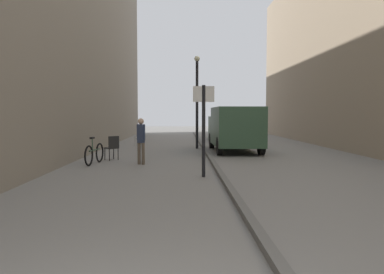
{
  "coord_description": "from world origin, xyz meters",
  "views": [
    {
      "loc": [
        0.48,
        -2.28,
        1.79
      ],
      "look_at": [
        0.79,
        9.83,
        1.04
      ],
      "focal_mm": 34.86,
      "sensor_mm": 36.0,
      "label": 1
    }
  ],
  "objects_px": {
    "pedestrian_main_foreground": "(141,138)",
    "cafe_chair_near_window": "(112,146)",
    "delivery_van": "(234,128)",
    "street_sign_post": "(204,123)",
    "lamp_post": "(197,96)",
    "bicycle_leaning": "(94,154)",
    "cafe_chair_by_doorway": "(141,136)",
    "parked_car": "(224,130)"
  },
  "relations": [
    {
      "from": "delivery_van",
      "to": "bicycle_leaning",
      "type": "height_order",
      "value": "delivery_van"
    },
    {
      "from": "delivery_van",
      "to": "cafe_chair_by_doorway",
      "type": "bearing_deg",
      "value": 144.83
    },
    {
      "from": "pedestrian_main_foreground",
      "to": "lamp_post",
      "type": "xyz_separation_m",
      "value": [
        2.22,
        6.05,
        1.78
      ]
    },
    {
      "from": "delivery_van",
      "to": "cafe_chair_near_window",
      "type": "relative_size",
      "value": 5.26
    },
    {
      "from": "lamp_post",
      "to": "bicycle_leaning",
      "type": "height_order",
      "value": "lamp_post"
    },
    {
      "from": "pedestrian_main_foreground",
      "to": "parked_car",
      "type": "relative_size",
      "value": 0.38
    },
    {
      "from": "parked_car",
      "to": "cafe_chair_by_doorway",
      "type": "relative_size",
      "value": 4.57
    },
    {
      "from": "pedestrian_main_foreground",
      "to": "cafe_chair_near_window",
      "type": "bearing_deg",
      "value": 155.71
    },
    {
      "from": "street_sign_post",
      "to": "bicycle_leaning",
      "type": "bearing_deg",
      "value": -37.12
    },
    {
      "from": "delivery_van",
      "to": "bicycle_leaning",
      "type": "distance_m",
      "value": 7.16
    },
    {
      "from": "bicycle_leaning",
      "to": "cafe_chair_near_window",
      "type": "relative_size",
      "value": 1.87
    },
    {
      "from": "parked_car",
      "to": "street_sign_post",
      "type": "bearing_deg",
      "value": -95.33
    },
    {
      "from": "street_sign_post",
      "to": "cafe_chair_by_doorway",
      "type": "relative_size",
      "value": 2.77
    },
    {
      "from": "delivery_van",
      "to": "lamp_post",
      "type": "distance_m",
      "value": 2.81
    },
    {
      "from": "parked_car",
      "to": "bicycle_leaning",
      "type": "distance_m",
      "value": 13.93
    },
    {
      "from": "delivery_van",
      "to": "cafe_chair_near_window",
      "type": "height_order",
      "value": "delivery_van"
    },
    {
      "from": "cafe_chair_by_doorway",
      "to": "cafe_chair_near_window",
      "type": "bearing_deg",
      "value": -162.88
    },
    {
      "from": "delivery_van",
      "to": "street_sign_post",
      "type": "height_order",
      "value": "street_sign_post"
    },
    {
      "from": "delivery_van",
      "to": "lamp_post",
      "type": "height_order",
      "value": "lamp_post"
    },
    {
      "from": "parked_car",
      "to": "cafe_chair_near_window",
      "type": "xyz_separation_m",
      "value": [
        -5.64,
        -11.4,
        -0.17
      ]
    },
    {
      "from": "delivery_van",
      "to": "cafe_chair_by_doorway",
      "type": "height_order",
      "value": "delivery_van"
    },
    {
      "from": "bicycle_leaning",
      "to": "cafe_chair_by_doorway",
      "type": "bearing_deg",
      "value": 91.67
    },
    {
      "from": "cafe_chair_near_window",
      "to": "street_sign_post",
      "type": "bearing_deg",
      "value": -88.19
    },
    {
      "from": "delivery_van",
      "to": "lamp_post",
      "type": "xyz_separation_m",
      "value": [
        -1.73,
        1.57,
        1.58
      ]
    },
    {
      "from": "cafe_chair_by_doorway",
      "to": "delivery_van",
      "type": "bearing_deg",
      "value": -103.46
    },
    {
      "from": "street_sign_post",
      "to": "cafe_chair_by_doorway",
      "type": "bearing_deg",
      "value": -74.34
    },
    {
      "from": "pedestrian_main_foreground",
      "to": "cafe_chair_by_doorway",
      "type": "bearing_deg",
      "value": 117.43
    },
    {
      "from": "delivery_van",
      "to": "lamp_post",
      "type": "bearing_deg",
      "value": 136.51
    },
    {
      "from": "pedestrian_main_foreground",
      "to": "delivery_van",
      "type": "xyz_separation_m",
      "value": [
        3.95,
        4.48,
        0.2
      ]
    },
    {
      "from": "bicycle_leaning",
      "to": "cafe_chair_by_doorway",
      "type": "distance_m",
      "value": 7.64
    },
    {
      "from": "street_sign_post",
      "to": "lamp_post",
      "type": "distance_m",
      "value": 8.83
    },
    {
      "from": "lamp_post",
      "to": "delivery_van",
      "type": "bearing_deg",
      "value": -42.24
    },
    {
      "from": "pedestrian_main_foreground",
      "to": "cafe_chair_near_window",
      "type": "height_order",
      "value": "pedestrian_main_foreground"
    },
    {
      "from": "pedestrian_main_foreground",
      "to": "lamp_post",
      "type": "distance_m",
      "value": 6.68
    },
    {
      "from": "delivery_van",
      "to": "bicycle_leaning",
      "type": "bearing_deg",
      "value": -143.55
    },
    {
      "from": "parked_car",
      "to": "lamp_post",
      "type": "relative_size",
      "value": 0.9
    },
    {
      "from": "bicycle_leaning",
      "to": "cafe_chair_by_doorway",
      "type": "height_order",
      "value": "bicycle_leaning"
    },
    {
      "from": "pedestrian_main_foreground",
      "to": "parked_car",
      "type": "xyz_separation_m",
      "value": [
        4.39,
        12.66,
        -0.24
      ]
    },
    {
      "from": "street_sign_post",
      "to": "cafe_chair_near_window",
      "type": "bearing_deg",
      "value": -50.16
    },
    {
      "from": "bicycle_leaning",
      "to": "pedestrian_main_foreground",
      "type": "bearing_deg",
      "value": 3.4
    },
    {
      "from": "cafe_chair_near_window",
      "to": "lamp_post",
      "type": "bearing_deg",
      "value": 15.98
    },
    {
      "from": "pedestrian_main_foreground",
      "to": "delivery_van",
      "type": "distance_m",
      "value": 5.97
    }
  ]
}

